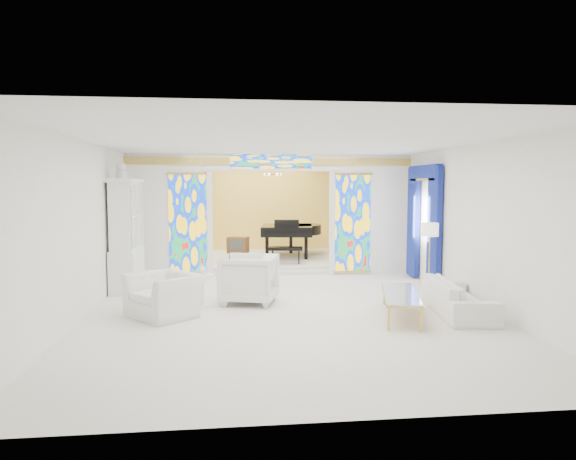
{
  "coord_description": "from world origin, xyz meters",
  "views": [
    {
      "loc": [
        -0.98,
        -10.62,
        2.25
      ],
      "look_at": [
        0.22,
        0.2,
        1.29
      ],
      "focal_mm": 32.0,
      "sensor_mm": 36.0,
      "label": 1
    }
  ],
  "objects": [
    {
      "name": "wall_right",
      "position": [
        3.5,
        0.0,
        1.5
      ],
      "size": [
        0.02,
        12.0,
        3.0
      ],
      "primitive_type": "cube",
      "color": "white",
      "rests_on": "floor"
    },
    {
      "name": "stained_glass_transom",
      "position": [
        0.0,
        1.89,
        2.82
      ],
      "size": [
        2.0,
        0.04,
        0.34
      ],
      "primitive_type": "cube",
      "color": "gold",
      "rests_on": "partition_wall"
    },
    {
      "name": "wall_back",
      "position": [
        0.0,
        6.0,
        1.5
      ],
      "size": [
        7.0,
        0.02,
        3.0
      ],
      "primitive_type": "cube",
      "color": "white",
      "rests_on": "floor"
    },
    {
      "name": "tv_console",
      "position": [
        -0.81,
        3.56,
        0.59
      ],
      "size": [
        0.64,
        0.53,
        0.64
      ],
      "rotation": [
        0.0,
        0.0,
        -0.32
      ],
      "color": "brown",
      "rests_on": "alcove_platform"
    },
    {
      "name": "side_table",
      "position": [
        -1.54,
        -1.13,
        0.39
      ],
      "size": [
        0.56,
        0.56,
        0.59
      ],
      "rotation": [
        0.0,
        0.0,
        0.21
      ],
      "color": "white",
      "rests_on": "floor"
    },
    {
      "name": "coffee_table",
      "position": [
        1.88,
        -2.28,
        0.39
      ],
      "size": [
        1.04,
        1.97,
        0.42
      ],
      "rotation": [
        0.0,
        0.0,
        -0.26
      ],
      "color": "silver",
      "rests_on": "floor"
    },
    {
      "name": "floor_lamp",
      "position": [
        3.2,
        -0.2,
        1.24
      ],
      "size": [
        0.39,
        0.39,
        1.45
      ],
      "rotation": [
        0.0,
        0.0,
        0.11
      ],
      "color": "gold",
      "rests_on": "floor"
    },
    {
      "name": "grand_piano",
      "position": [
        0.78,
        4.29,
        0.92
      ],
      "size": [
        1.96,
        2.82,
        1.1
      ],
      "rotation": [
        0.0,
        0.0,
        -0.13
      ],
      "color": "black",
      "rests_on": "alcove_platform"
    },
    {
      "name": "armchair_right",
      "position": [
        -0.66,
        -0.94,
        0.46
      ],
      "size": [
        1.24,
        1.22,
        0.93
      ],
      "primitive_type": "imported",
      "rotation": [
        0.0,
        0.0,
        -1.83
      ],
      "color": "white",
      "rests_on": "floor"
    },
    {
      "name": "china_cabinet",
      "position": [
        -3.22,
        0.6,
        1.17
      ],
      "size": [
        0.56,
        1.46,
        2.72
      ],
      "color": "white",
      "rests_on": "floor"
    },
    {
      "name": "stained_glass_left",
      "position": [
        -2.03,
        1.89,
        1.3
      ],
      "size": [
        0.9,
        0.04,
        2.4
      ],
      "primitive_type": "cube",
      "color": "gold",
      "rests_on": "partition_wall"
    },
    {
      "name": "blue_drapes",
      "position": [
        3.4,
        0.7,
        1.58
      ],
      "size": [
        0.14,
        1.85,
        2.65
      ],
      "color": "navy",
      "rests_on": "wall_right"
    },
    {
      "name": "chandelier",
      "position": [
        0.2,
        4.0,
        2.55
      ],
      "size": [
        0.48,
        0.48,
        0.3
      ],
      "primitive_type": "cylinder",
      "color": "gold",
      "rests_on": "ceiling"
    },
    {
      "name": "wall_left",
      "position": [
        -3.5,
        0.0,
        1.5
      ],
      "size": [
        0.02,
        12.0,
        3.0
      ],
      "primitive_type": "cube",
      "color": "white",
      "rests_on": "floor"
    },
    {
      "name": "gold_curtain_back",
      "position": [
        0.0,
        5.88,
        1.5
      ],
      "size": [
        6.7,
        0.1,
        2.9
      ],
      "primitive_type": "cube",
      "color": "#EBC051",
      "rests_on": "wall_back"
    },
    {
      "name": "partition_wall",
      "position": [
        0.0,
        2.0,
        1.65
      ],
      "size": [
        7.0,
        0.22,
        3.0
      ],
      "color": "white",
      "rests_on": "floor"
    },
    {
      "name": "ceiling",
      "position": [
        0.0,
        0.0,
        3.0
      ],
      "size": [
        7.0,
        12.0,
        0.02
      ],
      "primitive_type": "cube",
      "color": "white",
      "rests_on": "wall_back"
    },
    {
      "name": "sofa",
      "position": [
        2.95,
        -2.19,
        0.3
      ],
      "size": [
        1.05,
        2.12,
        0.59
      ],
      "primitive_type": "imported",
      "rotation": [
        0.0,
        0.0,
        1.44
      ],
      "color": "silver",
      "rests_on": "floor"
    },
    {
      "name": "alcove_platform",
      "position": [
        0.0,
        4.1,
        0.09
      ],
      "size": [
        6.8,
        3.8,
        0.18
      ],
      "primitive_type": "cube",
      "color": "white",
      "rests_on": "floor"
    },
    {
      "name": "vase",
      "position": [
        -1.54,
        -1.13,
        0.7
      ],
      "size": [
        0.22,
        0.22,
        0.21
      ],
      "primitive_type": "imported",
      "rotation": [
        0.0,
        0.0,
        -0.09
      ],
      "color": "white",
      "rests_on": "side_table"
    },
    {
      "name": "wall_front",
      "position": [
        0.0,
        -6.0,
        1.5
      ],
      "size": [
        7.0,
        0.02,
        3.0
      ],
      "primitive_type": "cube",
      "color": "white",
      "rests_on": "floor"
    },
    {
      "name": "armchair_left",
      "position": [
        -2.14,
        -1.79,
        0.37
      ],
      "size": [
        1.48,
        1.49,
        0.73
      ],
      "primitive_type": "imported",
      "rotation": [
        0.0,
        0.0,
        -0.85
      ],
      "color": "silver",
      "rests_on": "floor"
    },
    {
      "name": "floor",
      "position": [
        0.0,
        0.0,
        0.0
      ],
      "size": [
        12.0,
        12.0,
        0.0
      ],
      "primitive_type": "plane",
      "color": "white",
      "rests_on": "ground"
    },
    {
      "name": "stained_glass_right",
      "position": [
        2.03,
        1.89,
        1.3
      ],
      "size": [
        0.9,
        0.04,
        2.4
      ],
      "primitive_type": "cube",
      "color": "gold",
      "rests_on": "partition_wall"
    }
  ]
}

